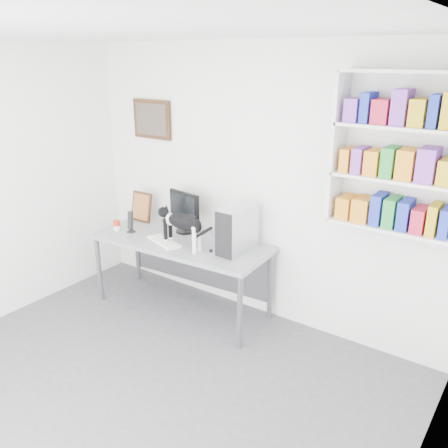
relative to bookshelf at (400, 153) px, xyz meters
The scene contains 11 objects.
room 2.37m from the bookshelf, 127.12° to the right, with size 4.01×4.01×2.70m.
bookshelf is the anchor object (origin of this frame).
wall_art 2.70m from the bookshelf, behind, with size 0.52×0.04×0.42m, color #4A2C18.
desk 2.48m from the bookshelf, behind, with size 1.86×0.72×0.78m, color gray.
monitor 2.27m from the bookshelf, behind, with size 0.43×0.20×0.45m, color black.
keyboard 2.37m from the bookshelf, 167.78° to the right, with size 0.42×0.16×0.03m, color white.
pc_tower 1.62m from the bookshelf, behind, with size 0.20×0.45×0.45m, color silver.
speaker 2.78m from the bookshelf, behind, with size 0.10×0.10×0.24m, color black.
leaning_print 2.89m from the bookshelf, behind, with size 0.28×0.11×0.34m, color #4A2C18.
soup_can 2.96m from the bookshelf, behind, with size 0.07×0.07×0.11m, color red.
cat 2.08m from the bookshelf, 166.52° to the right, with size 0.60×0.16×0.37m, color black, non-canonical shape.
Camera 1 is at (2.38, -1.85, 2.55)m, focal length 38.00 mm.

